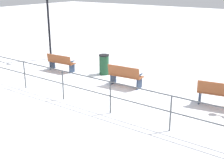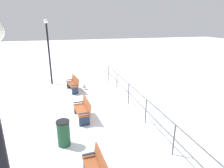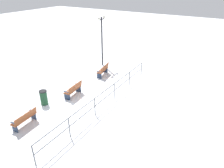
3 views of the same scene
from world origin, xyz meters
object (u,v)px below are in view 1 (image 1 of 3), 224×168
(bench_third, at_px, (61,62))
(trash_bin, at_px, (104,64))
(bench_nearest, at_px, (219,93))
(lamppost_middle, at_px, (47,5))
(bench_second, at_px, (125,76))

(bench_third, distance_m, trash_bin, 2.25)
(bench_nearest, distance_m, lamppost_middle, 10.46)
(bench_second, bearing_deg, lamppost_middle, 71.19)
(bench_third, xyz_separation_m, trash_bin, (0.82, -2.09, 0.04))
(trash_bin, bearing_deg, bench_second, -116.76)
(bench_nearest, height_order, bench_third, bench_nearest)
(trash_bin, bearing_deg, lamppost_middle, 82.04)
(bench_nearest, height_order, lamppost_middle, lamppost_middle)
(bench_nearest, xyz_separation_m, trash_bin, (0.78, 5.73, -0.01))
(bench_nearest, relative_size, bench_second, 1.05)
(bench_second, xyz_separation_m, bench_third, (0.10, 3.91, -0.03))
(bench_second, xyz_separation_m, trash_bin, (0.92, 1.82, 0.01))
(lamppost_middle, bearing_deg, bench_second, -103.91)
(bench_second, bearing_deg, bench_nearest, -92.90)
(bench_second, bearing_deg, bench_third, 83.62)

